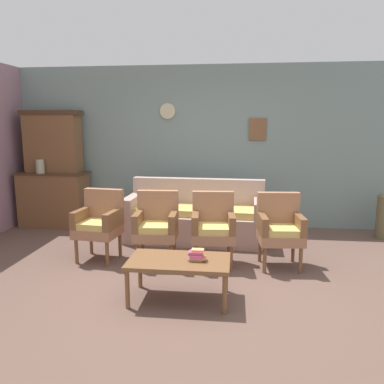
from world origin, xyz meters
TOP-DOWN VIEW (x-y plane):
  - ground_plane at (0.00, 0.00)m, footprint 7.68×7.68m
  - wall_back_with_decor at (0.00, 2.63)m, footprint 6.40×0.09m
  - side_cabinet at (-2.54, 2.25)m, footprint 1.16×0.55m
  - cabinet_upper_hutch at (-2.54, 2.33)m, footprint 0.99×0.38m
  - vase_on_cabinet at (-2.66, 2.08)m, footprint 0.14×0.14m
  - floral_couch at (-0.04, 1.72)m, footprint 2.09×0.89m
  - armchair_by_doorway at (-1.18, 0.75)m, footprint 0.57×0.55m
  - armchair_near_cabinet at (-0.42, 0.71)m, footprint 0.55×0.52m
  - armchair_near_couch_end at (0.29, 0.73)m, footprint 0.56×0.53m
  - armchair_row_middle at (1.11, 0.75)m, footprint 0.56×0.53m
  - coffee_table at (0.02, -0.30)m, footprint 1.00×0.56m
  - book_stack_on_table at (0.20, -0.31)m, footprint 0.17×0.11m

SIDE VIEW (x-z plane):
  - ground_plane at x=0.00m, z-range 0.00..0.00m
  - floral_couch at x=-0.04m, z-range -0.13..0.77m
  - coffee_table at x=0.02m, z-range 0.17..0.59m
  - side_cabinet at x=-2.54m, z-range 0.00..0.93m
  - book_stack_on_table at x=0.20m, z-range 0.42..0.53m
  - armchair_by_doorway at x=-1.18m, z-range 0.05..0.95m
  - armchair_near_cabinet at x=-0.42m, z-range 0.05..0.95m
  - armchair_near_couch_end at x=0.29m, z-range 0.05..0.95m
  - armchair_row_middle at x=1.11m, z-range 0.05..0.95m
  - vase_on_cabinet at x=-2.66m, z-range 0.93..1.16m
  - wall_back_with_decor at x=0.00m, z-range 0.00..2.70m
  - cabinet_upper_hutch at x=-2.54m, z-range 0.94..1.97m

